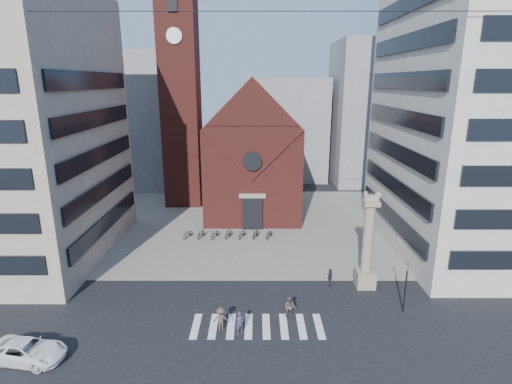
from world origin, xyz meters
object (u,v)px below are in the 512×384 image
at_px(traffic_light, 406,285).
at_px(white_car, 27,351).
at_px(pedestrian_0, 240,323).
at_px(pedestrian_1, 290,307).
at_px(scooter_0, 188,234).
at_px(pedestrian_2, 330,277).
at_px(lion_column, 367,250).

xyz_separation_m(traffic_light, white_car, (-26.33, -5.71, -1.59)).
relative_size(pedestrian_0, pedestrian_1, 0.99).
bearing_deg(scooter_0, traffic_light, -15.44).
relative_size(white_car, pedestrian_2, 3.02).
height_order(pedestrian_0, pedestrian_2, pedestrian_0).
height_order(pedestrian_1, pedestrian_2, pedestrian_1).
relative_size(traffic_light, pedestrian_2, 2.60).
height_order(white_car, pedestrian_2, pedestrian_2).
bearing_deg(pedestrian_2, lion_column, -72.46).
xyz_separation_m(traffic_light, pedestrian_2, (-5.07, 4.00, -1.46)).
height_order(pedestrian_1, scooter_0, pedestrian_1).
height_order(traffic_light, scooter_0, traffic_light).
xyz_separation_m(white_car, pedestrian_0, (13.65, 2.83, 0.16)).
bearing_deg(pedestrian_2, pedestrian_0, 149.66).
distance_m(pedestrian_0, pedestrian_2, 10.26).
relative_size(pedestrian_0, scooter_0, 0.93).
xyz_separation_m(pedestrian_0, pedestrian_1, (3.71, 2.03, 0.01)).
bearing_deg(white_car, pedestrian_0, -69.55).
bearing_deg(white_car, pedestrian_1, -65.61).
height_order(lion_column, scooter_0, lion_column).
height_order(pedestrian_0, pedestrian_1, pedestrian_1).
height_order(traffic_light, pedestrian_0, traffic_light).
bearing_deg(pedestrian_2, scooter_0, 69.87).
distance_m(pedestrian_1, scooter_0, 19.02).
xyz_separation_m(lion_column, pedestrian_2, (-3.08, 0.00, -2.63)).
xyz_separation_m(pedestrian_0, scooter_0, (-6.72, 17.94, -0.32)).
xyz_separation_m(white_car, scooter_0, (6.93, 20.77, -0.16)).
bearing_deg(pedestrian_0, scooter_0, 84.35).
height_order(lion_column, pedestrian_1, lion_column).
xyz_separation_m(traffic_light, pedestrian_0, (-12.68, -2.88, -1.43)).
distance_m(lion_column, pedestrian_1, 8.89).
distance_m(white_car, pedestrian_1, 18.03).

